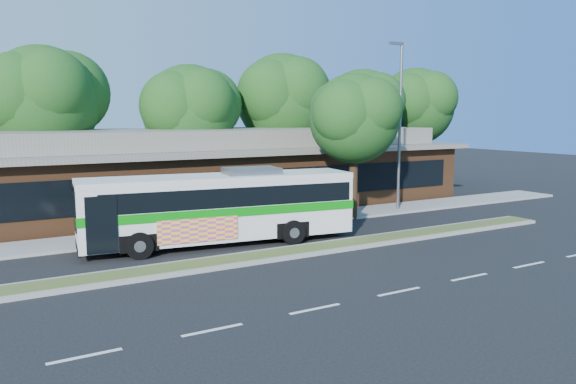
% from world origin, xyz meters
% --- Properties ---
extents(ground, '(120.00, 120.00, 0.00)m').
position_xyz_m(ground, '(0.00, 0.00, 0.00)').
color(ground, black).
rests_on(ground, ground).
extents(median_strip, '(26.00, 1.10, 0.15)m').
position_xyz_m(median_strip, '(0.00, 0.60, 0.07)').
color(median_strip, '#415022').
rests_on(median_strip, ground).
extents(sidewalk, '(44.00, 2.60, 0.12)m').
position_xyz_m(sidewalk, '(0.00, 6.40, 0.06)').
color(sidewalk, gray).
rests_on(sidewalk, ground).
extents(plaza_building, '(33.20, 11.20, 4.45)m').
position_xyz_m(plaza_building, '(0.00, 12.99, 2.13)').
color(plaza_building, brown).
rests_on(plaza_building, ground).
extents(lamp_post, '(0.93, 0.18, 9.07)m').
position_xyz_m(lamp_post, '(9.56, 6.00, 4.90)').
color(lamp_post, slate).
rests_on(lamp_post, ground).
extents(tree_bg_b, '(6.69, 6.00, 9.00)m').
position_xyz_m(tree_bg_b, '(-6.57, 16.14, 6.14)').
color(tree_bg_b, black).
rests_on(tree_bg_b, ground).
extents(tree_bg_c, '(6.24, 5.60, 8.26)m').
position_xyz_m(tree_bg_c, '(1.40, 15.13, 5.59)').
color(tree_bg_c, black).
rests_on(tree_bg_c, ground).
extents(tree_bg_d, '(6.91, 6.20, 9.37)m').
position_xyz_m(tree_bg_d, '(8.45, 16.15, 6.42)').
color(tree_bg_d, black).
rests_on(tree_bg_d, ground).
extents(tree_bg_e, '(6.47, 5.80, 8.50)m').
position_xyz_m(tree_bg_e, '(14.42, 15.14, 5.74)').
color(tree_bg_e, black).
rests_on(tree_bg_e, ground).
extents(tree_bg_f, '(6.69, 6.00, 8.92)m').
position_xyz_m(tree_bg_f, '(20.43, 16.14, 6.06)').
color(tree_bg_f, black).
rests_on(tree_bg_f, ground).
extents(transit_bus, '(11.24, 3.79, 3.10)m').
position_xyz_m(transit_bus, '(-2.07, 3.44, 1.73)').
color(transit_bus, silver).
rests_on(transit_bus, ground).
extents(sidewalk_tree, '(5.01, 4.49, 7.31)m').
position_xyz_m(sidewalk_tree, '(6.32, 5.41, 5.17)').
color(sidewalk_tree, black).
rests_on(sidewalk_tree, ground).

